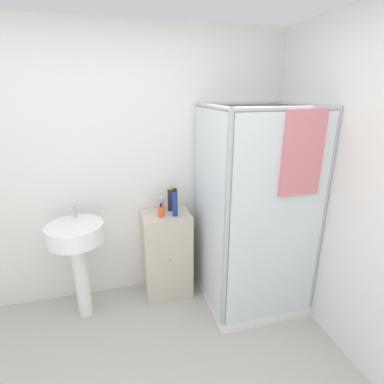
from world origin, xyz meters
name	(u,v)px	position (x,y,z in m)	size (l,w,h in m)	color
wall_back	(109,171)	(0.00, 1.70, 1.25)	(6.40, 0.06, 2.50)	white
shower_enclosure	(249,255)	(1.19, 1.16, 0.50)	(0.87, 0.90, 1.85)	white
vanity_cabinet	(167,254)	(0.47, 1.49, 0.43)	(0.45, 0.37, 0.86)	beige
sink	(77,245)	(-0.31, 1.37, 0.70)	(0.47, 0.47, 1.03)	white
soap_dispenser	(161,211)	(0.42, 1.43, 0.91)	(0.06, 0.06, 0.13)	#E5562D
shampoo_bottle_tall_black	(170,199)	(0.54, 1.55, 0.98)	(0.05, 0.05, 0.24)	#281E33
shampoo_bottle_blue	(175,203)	(0.55, 1.41, 0.99)	(0.05, 0.05, 0.26)	navy
lotion_bottle_white	(162,205)	(0.45, 1.54, 0.92)	(0.05, 0.05, 0.15)	#B299C6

